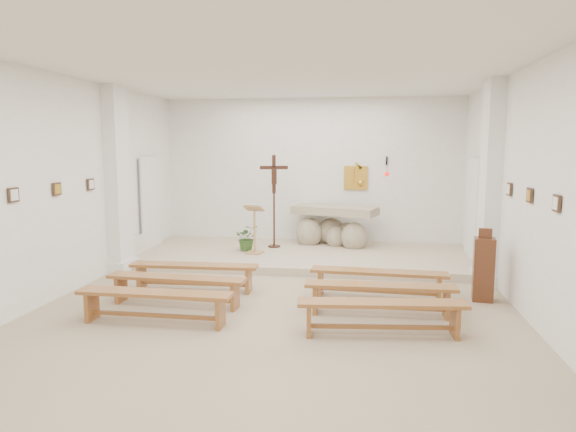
% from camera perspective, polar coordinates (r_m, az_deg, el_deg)
% --- Properties ---
extents(ground, '(7.00, 10.00, 0.00)m').
position_cam_1_polar(ground, '(7.61, -1.46, -10.46)').
color(ground, tan).
rests_on(ground, ground).
extents(wall_left, '(0.02, 10.00, 3.50)m').
position_cam_1_polar(wall_left, '(8.58, -25.15, 2.83)').
color(wall_left, white).
rests_on(wall_left, ground).
extents(wall_right, '(0.02, 10.00, 3.50)m').
position_cam_1_polar(wall_right, '(7.48, 25.85, 2.17)').
color(wall_right, white).
rests_on(wall_right, ground).
extents(wall_back, '(7.00, 0.02, 3.50)m').
position_cam_1_polar(wall_back, '(12.19, 2.60, 4.78)').
color(wall_back, white).
rests_on(wall_back, ground).
extents(ceiling, '(7.00, 10.00, 0.02)m').
position_cam_1_polar(ceiling, '(7.31, -1.56, 16.50)').
color(ceiling, silver).
rests_on(ceiling, wall_back).
extents(sanctuary_platform, '(6.98, 3.00, 0.15)m').
position_cam_1_polar(sanctuary_platform, '(10.94, 1.73, -4.41)').
color(sanctuary_platform, '#C1AE94').
rests_on(sanctuary_platform, ground).
extents(pilaster_left, '(0.26, 0.55, 3.50)m').
position_cam_1_polar(pilaster_left, '(10.25, -18.40, 3.84)').
color(pilaster_left, white).
rests_on(pilaster_left, ground).
extents(pilaster_right, '(0.26, 0.55, 3.50)m').
position_cam_1_polar(pilaster_right, '(9.38, 21.55, 3.37)').
color(pilaster_right, white).
rests_on(pilaster_right, ground).
extents(gold_wall_relief, '(0.55, 0.04, 0.55)m').
position_cam_1_polar(gold_wall_relief, '(12.10, 7.54, 4.23)').
color(gold_wall_relief, gold).
rests_on(gold_wall_relief, wall_back).
extents(sanctuary_lamp, '(0.11, 0.36, 0.44)m').
position_cam_1_polar(sanctuary_lamp, '(11.85, 10.93, 4.85)').
color(sanctuary_lamp, black).
rests_on(sanctuary_lamp, wall_back).
extents(station_frame_left_front, '(0.03, 0.20, 0.20)m').
position_cam_1_polar(station_frame_left_front, '(7.92, -28.21, 2.07)').
color(station_frame_left_front, '#3B271A').
rests_on(station_frame_left_front, wall_left).
extents(station_frame_left_mid, '(0.03, 0.20, 0.20)m').
position_cam_1_polar(station_frame_left_mid, '(8.74, -24.30, 2.75)').
color(station_frame_left_mid, '#3B271A').
rests_on(station_frame_left_mid, wall_left).
extents(station_frame_left_rear, '(0.03, 0.20, 0.20)m').
position_cam_1_polar(station_frame_left_rear, '(9.59, -21.08, 3.30)').
color(station_frame_left_rear, '#3B271A').
rests_on(station_frame_left_rear, wall_left).
extents(station_frame_right_front, '(0.03, 0.20, 0.20)m').
position_cam_1_polar(station_frame_right_front, '(6.72, 27.68, 1.26)').
color(station_frame_right_front, '#3B271A').
rests_on(station_frame_right_front, wall_right).
extents(station_frame_right_mid, '(0.03, 0.20, 0.20)m').
position_cam_1_polar(station_frame_right_mid, '(7.67, 25.26, 2.10)').
color(station_frame_right_mid, '#3B271A').
rests_on(station_frame_right_mid, wall_right).
extents(station_frame_right_rear, '(0.03, 0.20, 0.20)m').
position_cam_1_polar(station_frame_right_rear, '(8.63, 23.37, 2.75)').
color(station_frame_right_rear, '#3B271A').
rests_on(station_frame_right_rear, wall_right).
extents(radiator_left, '(0.10, 0.85, 0.52)m').
position_cam_1_polar(radiator_left, '(11.08, -16.72, -3.55)').
color(radiator_left, silver).
rests_on(radiator_left, ground).
extents(radiator_right, '(0.10, 0.85, 0.52)m').
position_cam_1_polar(radiator_right, '(10.27, 20.60, -4.59)').
color(radiator_right, silver).
rests_on(radiator_right, ground).
extents(altar, '(2.02, 1.28, 0.97)m').
position_cam_1_polar(altar, '(11.69, 5.08, -1.41)').
color(altar, '#B4AA89').
rests_on(altar, sanctuary_platform).
extents(lectern, '(0.42, 0.37, 1.06)m').
position_cam_1_polar(lectern, '(10.70, -3.77, -1.44)').
color(lectern, tan).
rests_on(lectern, sanctuary_platform).
extents(crucifix_stand, '(0.61, 0.27, 2.04)m').
position_cam_1_polar(crucifix_stand, '(11.30, -1.57, 2.42)').
color(crucifix_stand, '#341B10').
rests_on(crucifix_stand, sanctuary_platform).
extents(potted_plant, '(0.62, 0.57, 0.56)m').
position_cam_1_polar(potted_plant, '(11.07, -4.57, -2.41)').
color(potted_plant, '#305421').
rests_on(potted_plant, sanctuary_platform).
extents(donation_pedestal, '(0.34, 0.34, 1.14)m').
position_cam_1_polar(donation_pedestal, '(8.51, 20.89, -5.51)').
color(donation_pedestal, '#542B18').
rests_on(donation_pedestal, ground).
extents(bench_left_front, '(2.13, 0.41, 0.45)m').
position_cam_1_polar(bench_left_front, '(8.67, -10.38, -6.00)').
color(bench_left_front, brown).
rests_on(bench_left_front, ground).
extents(bench_right_front, '(2.13, 0.45, 0.45)m').
position_cam_1_polar(bench_right_front, '(8.22, 10.03, -6.75)').
color(bench_right_front, brown).
rests_on(bench_right_front, ground).
extents(bench_left_second, '(2.13, 0.45, 0.45)m').
position_cam_1_polar(bench_left_second, '(7.92, -12.29, -7.36)').
color(bench_left_second, brown).
rests_on(bench_left_second, ground).
extents(bench_right_second, '(2.12, 0.38, 0.45)m').
position_cam_1_polar(bench_right_second, '(7.43, 10.18, -8.31)').
color(bench_right_second, brown).
rests_on(bench_right_second, ground).
extents(bench_left_third, '(2.12, 0.36, 0.45)m').
position_cam_1_polar(bench_left_third, '(7.20, -14.62, -8.97)').
color(bench_left_third, brown).
rests_on(bench_left_third, ground).
extents(bench_right_third, '(2.14, 0.56, 0.45)m').
position_cam_1_polar(bench_right_third, '(6.65, 10.38, -10.24)').
color(bench_right_third, brown).
rests_on(bench_right_third, ground).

